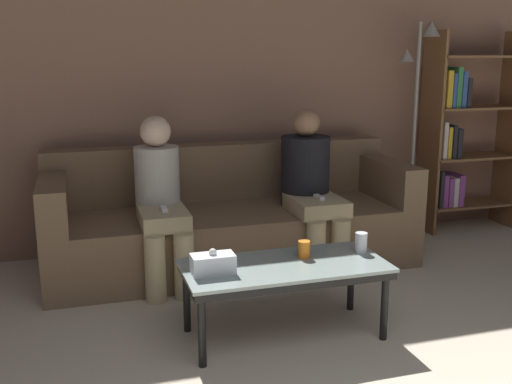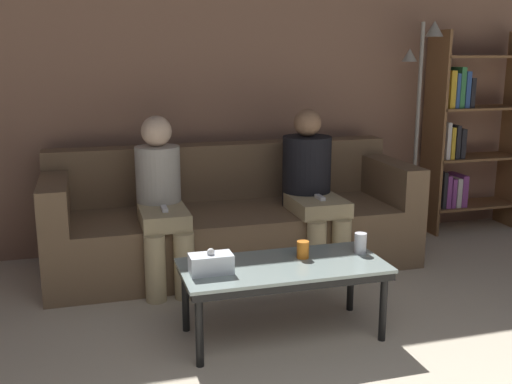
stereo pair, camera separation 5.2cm
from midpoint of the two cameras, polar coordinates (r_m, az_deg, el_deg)
The scene contains 10 objects.
wall_back at distance 4.71m, azimuth -4.51°, elevation 10.52°, with size 12.00×0.06×2.60m.
couch at distance 4.37m, azimuth -2.79°, elevation -2.87°, with size 2.59×0.90×0.84m.
coffee_table at distance 3.23m, azimuth 2.26°, elevation -7.56°, with size 1.09×0.51×0.41m.
cup_near_left at distance 3.30m, azimuth 4.14°, elevation -5.47°, with size 0.07×0.07×0.10m.
cup_near_right at distance 3.42m, azimuth 9.55°, elevation -4.77°, with size 0.07×0.07×0.11m.
tissue_box at distance 3.07m, azimuth -4.62°, elevation -6.82°, with size 0.22×0.12×0.13m.
bookshelf at distance 5.41m, azimuth 18.60°, elevation 5.12°, with size 0.82×0.32×1.69m.
standing_lamp at distance 4.98m, azimuth 14.76°, elevation 7.69°, with size 0.31×0.26×1.75m.
seated_person_left_end at distance 3.98m, azimuth -9.48°, elevation -0.47°, with size 0.31×0.67×1.11m.
seated_person_mid_left at distance 4.26m, azimuth 4.83°, elevation 0.80°, with size 0.35×0.68×1.13m.
Camera 1 is at (-1.04, -0.74, 1.51)m, focal length 42.00 mm.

